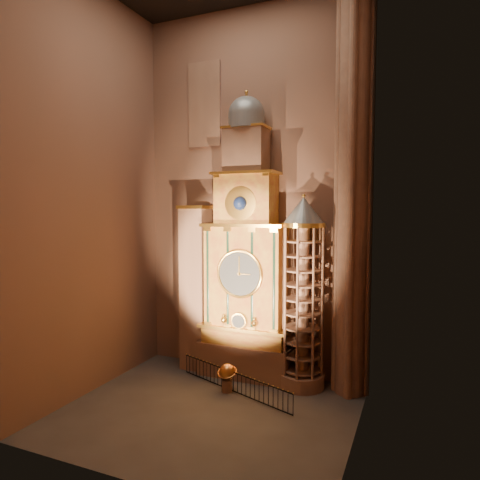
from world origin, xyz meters
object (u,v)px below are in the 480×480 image
at_px(astronomical_clock, 246,265).
at_px(portrait_tower, 196,287).
at_px(celestial_globe, 227,375).
at_px(iron_railing, 233,382).
at_px(stair_turret, 303,294).

height_order(astronomical_clock, portrait_tower, astronomical_clock).
relative_size(astronomical_clock, portrait_tower, 1.64).
height_order(celestial_globe, iron_railing, celestial_globe).
xyz_separation_m(astronomical_clock, stair_turret, (3.50, -0.26, -1.41)).
bearing_deg(stair_turret, portrait_tower, 177.67).
relative_size(portrait_tower, iron_railing, 1.36).
height_order(astronomical_clock, celestial_globe, astronomical_clock).
bearing_deg(celestial_globe, iron_railing, -0.69).
distance_m(celestial_globe, iron_railing, 0.50).
xyz_separation_m(portrait_tower, iron_railing, (3.68, -2.52, -4.55)).
xyz_separation_m(astronomical_clock, portrait_tower, (-3.40, 0.02, -1.53)).
relative_size(stair_turret, iron_railing, 1.44).
distance_m(astronomical_clock, iron_railing, 6.58).
height_order(stair_turret, celestial_globe, stair_turret).
bearing_deg(iron_railing, portrait_tower, 145.63).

